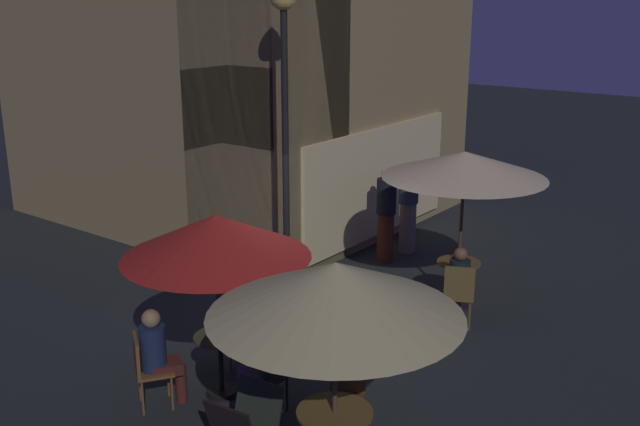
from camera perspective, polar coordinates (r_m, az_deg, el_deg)
The scene contains 17 objects.
ground_plane at distance 10.53m, azimuth -2.90°, elevation -10.19°, with size 60.00×60.00×0.00m, color #222727.
street_lamp_near_corner at distance 10.53m, azimuth -2.75°, elevation 10.67°, with size 0.39×0.39×4.89m.
cafe_table_1 at distance 11.77m, azimuth 10.58°, elevation -4.71°, with size 0.68×0.68×0.74m.
cafe_table_2 at distance 9.20m, azimuth -7.65°, elevation -10.76°, with size 0.64×0.64×0.79m.
patio_umbrella_0 at distance 6.95m, azimuth 1.20°, elevation -5.93°, with size 2.46×2.46×2.35m.
patio_umbrella_1 at distance 11.26m, azimuth 11.05°, elevation 3.63°, with size 2.47×2.47×2.48m.
patio_umbrella_2 at distance 8.62m, azimuth -8.03°, elevation -1.82°, with size 2.22×2.22×2.31m.
cafe_chair_1 at distance 8.41m, azimuth 2.08°, elevation -13.36°, with size 0.53×0.53×0.91m.
cafe_chair_2 at distance 11.02m, azimuth 10.63°, elevation -5.89°, with size 0.58×0.58×0.98m.
cafe_chair_3 at distance 8.72m, azimuth -3.68°, elevation -12.16°, with size 0.43×0.43×0.90m.
cafe_chair_4 at distance 9.87m, azimuth -5.38°, elevation -8.69°, with size 0.53×0.53×0.89m.
cafe_chair_5 at distance 9.10m, azimuth -13.23°, elevation -11.31°, with size 0.59×0.59×0.91m.
patron_seated_0 at distance 11.14m, azimuth 10.65°, elevation -5.10°, with size 0.51×0.44×1.20m.
patron_seated_1 at distance 8.73m, azimuth -4.45°, elevation -10.99°, with size 0.32×0.53×1.26m.
patron_seated_2 at distance 9.04m, azimuth -12.33°, elevation -10.36°, with size 0.50×0.46×1.24m.
patron_standing_3 at distance 13.45m, azimuth 5.10°, elevation -0.15°, with size 0.36×0.36×1.75m.
patron_standing_4 at distance 13.98m, azimuth 6.80°, elevation 0.40°, with size 0.37×0.37×1.73m.
Camera 1 is at (-7.16, -6.08, 4.74)m, focal length 41.60 mm.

